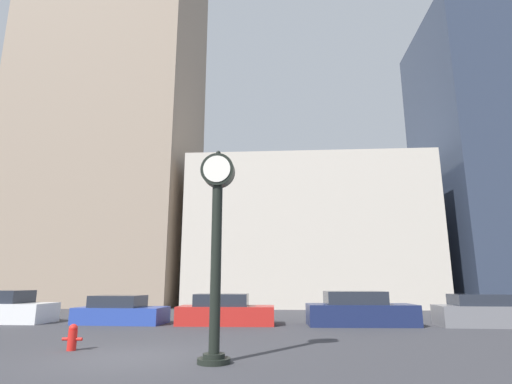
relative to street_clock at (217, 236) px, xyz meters
name	(u,v)px	position (x,y,z in m)	size (l,w,h in m)	color
ground_plane	(128,358)	(-2.26, 0.60, -2.94)	(200.00, 200.00, 0.00)	#38383D
building_tall_tower	(116,103)	(-14.11, 24.60, 15.59)	(14.76, 12.00, 37.07)	gray
building_storefront_row	(307,236)	(3.68, 24.60, 2.75)	(18.66, 12.00, 11.39)	beige
building_glass_modern	(511,155)	(21.42, 24.60, 9.64)	(13.51, 12.00, 25.17)	#2D384C
street_clock	(217,236)	(0.00, 0.00, 0.00)	(0.84, 0.77, 5.14)	black
car_white	(2,309)	(-11.51, 8.81, -2.33)	(4.50, 2.01, 1.46)	silver
car_blue	(121,312)	(-5.77, 8.68, -2.42)	(4.03, 2.08, 1.24)	#28429E
car_red	(225,312)	(-0.98, 8.60, -2.38)	(4.29, 1.93, 1.32)	red
car_navy	(359,311)	(4.91, 8.62, -2.33)	(4.68, 2.09, 1.44)	#19234C
car_grey	(484,313)	(10.11, 8.53, -2.37)	(3.97, 1.85, 1.33)	slate
fire_hydrant_near	(72,337)	(-4.20, 1.51, -2.59)	(0.56, 0.24, 0.70)	red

